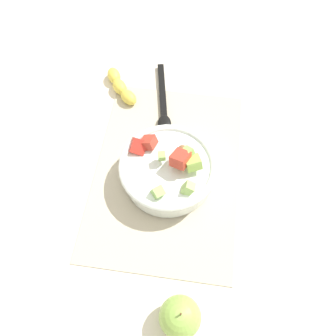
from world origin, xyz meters
The scene contains 6 objects.
ground_plane centered at (0.00, 0.00, 0.00)m, with size 2.40×2.40×0.00m, color silver.
placemat centered at (0.00, 0.00, 0.00)m, with size 0.52×0.36×0.01m, color #BCB299.
salad_bowl centered at (-0.02, -0.01, 0.05)m, with size 0.23×0.23×0.11m.
serving_spoon centered at (0.19, 0.04, 0.01)m, with size 0.25×0.07×0.01m.
whole_apple centered at (-0.34, -0.07, 0.04)m, with size 0.08×0.08×0.10m.
banana_whole centered at (0.24, 0.17, 0.02)m, with size 0.14×0.12×0.04m.
Camera 1 is at (-0.41, -0.06, 0.78)m, focal length 37.47 mm.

